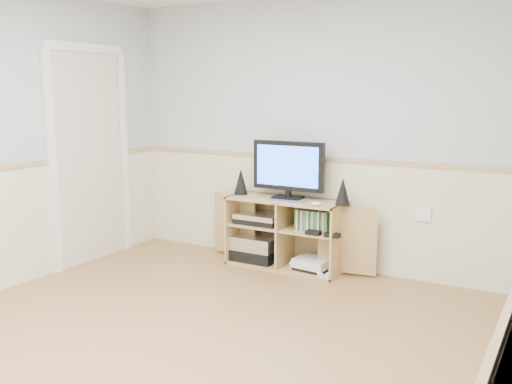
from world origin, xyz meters
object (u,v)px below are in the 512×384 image
at_px(monitor, 288,168).
at_px(game_consoles, 312,264).
at_px(keyboard, 288,202).
at_px(media_cabinet, 288,231).

relative_size(monitor, game_consoles, 1.56).
height_order(keyboard, game_consoles, keyboard).
height_order(monitor, keyboard, monitor).
distance_m(media_cabinet, game_consoles, 0.39).
bearing_deg(media_cabinet, monitor, -90.00).
bearing_deg(game_consoles, media_cabinet, 167.35).
relative_size(keyboard, game_consoles, 0.70).
bearing_deg(monitor, keyboard, -62.24).
distance_m(media_cabinet, monitor, 0.61).
relative_size(media_cabinet, keyboard, 5.39).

